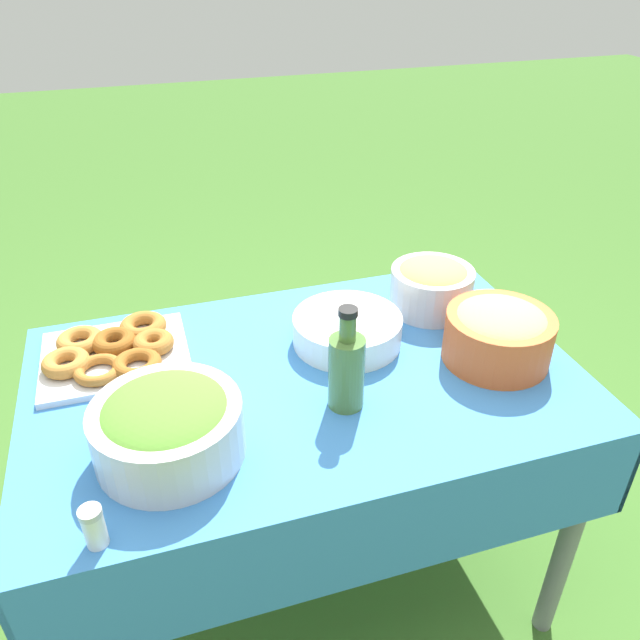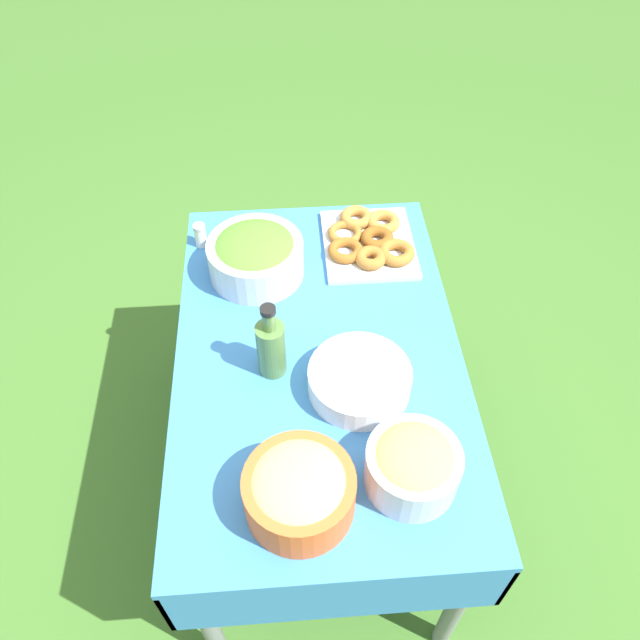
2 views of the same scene
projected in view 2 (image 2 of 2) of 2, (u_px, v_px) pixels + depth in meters
ground_plane at (319, 476)px, 2.27m from camera, size 14.00×14.00×0.00m
picnic_table at (319, 373)px, 1.79m from camera, size 1.25×0.78×0.74m
salad_bowl at (256, 255)px, 1.86m from camera, size 0.29×0.29×0.14m
pasta_bowl at (299, 490)px, 1.36m from camera, size 0.25×0.25×0.14m
donut_platter at (369, 241)px, 1.98m from camera, size 0.34×0.31×0.05m
plate_stack at (359, 380)px, 1.60m from camera, size 0.27×0.27×0.07m
olive_oil_bottle at (271, 346)px, 1.60m from camera, size 0.08×0.08×0.24m
fruit_bowl at (413, 465)px, 1.40m from camera, size 0.22×0.22×0.14m
salt_shaker at (200, 235)px, 1.97m from camera, size 0.04×0.04×0.08m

